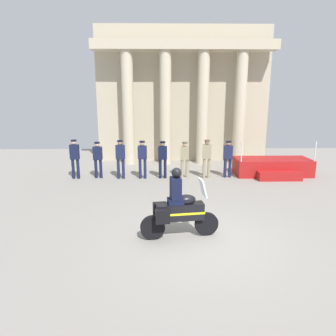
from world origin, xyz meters
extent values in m
plane|color=gray|center=(0.00, 0.00, 0.00)|extent=(28.00, 28.00, 0.00)
cube|color=#B6AB91|center=(0.23, 10.14, 3.65)|extent=(9.50, 0.30, 7.31)
cylinder|color=beige|center=(-2.74, 9.23, 2.94)|extent=(0.61, 0.61, 5.89)
cylinder|color=beige|center=(-0.76, 9.23, 2.94)|extent=(0.61, 0.61, 5.89)
cylinder|color=beige|center=(1.22, 9.23, 2.94)|extent=(0.61, 0.61, 5.89)
cylinder|color=beige|center=(3.20, 9.23, 2.94)|extent=(0.61, 0.61, 5.89)
cube|color=#BEB297|center=(0.23, 9.23, 6.14)|extent=(9.50, 0.81, 0.50)
cube|color=#A51919|center=(4.23, 6.68, 0.39)|extent=(3.46, 1.44, 0.77)
cube|color=#A51919|center=(4.23, 5.71, 0.19)|extent=(1.90, 0.50, 0.39)
cylinder|color=silver|center=(2.58, 6.04, 1.22)|extent=(0.05, 0.05, 0.90)
cylinder|color=silver|center=(5.89, 6.04, 1.22)|extent=(0.05, 0.05, 0.90)
cylinder|color=#141938|center=(-4.94, 6.16, 0.45)|extent=(0.13, 0.13, 0.89)
cylinder|color=#141938|center=(-4.72, 6.16, 0.45)|extent=(0.13, 0.13, 0.89)
cube|color=#141938|center=(-4.83, 6.16, 1.22)|extent=(0.40, 0.25, 0.65)
sphere|color=beige|center=(-4.83, 6.16, 1.65)|extent=(0.21, 0.21, 0.21)
cylinder|color=black|center=(-4.83, 6.16, 1.73)|extent=(0.24, 0.24, 0.06)
cylinder|color=#141938|center=(-3.95, 6.25, 0.42)|extent=(0.13, 0.13, 0.85)
cylinder|color=#141938|center=(-3.73, 6.25, 0.42)|extent=(0.13, 0.13, 0.85)
cube|color=#141938|center=(-3.84, 6.25, 1.14)|extent=(0.40, 0.25, 0.58)
sphere|color=beige|center=(-3.84, 6.25, 1.54)|extent=(0.21, 0.21, 0.21)
cylinder|color=black|center=(-3.84, 6.25, 1.62)|extent=(0.24, 0.24, 0.06)
cylinder|color=#191E42|center=(-2.92, 6.12, 0.45)|extent=(0.13, 0.13, 0.90)
cylinder|color=#191E42|center=(-2.70, 6.12, 0.45)|extent=(0.13, 0.13, 0.90)
cube|color=#191E42|center=(-2.81, 6.12, 1.21)|extent=(0.40, 0.25, 0.62)
sphere|color=tan|center=(-2.81, 6.12, 1.63)|extent=(0.21, 0.21, 0.21)
cylinder|color=black|center=(-2.81, 6.12, 1.71)|extent=(0.24, 0.24, 0.06)
cylinder|color=#191E42|center=(-1.94, 6.12, 0.45)|extent=(0.13, 0.13, 0.90)
cylinder|color=#191E42|center=(-1.72, 6.12, 0.45)|extent=(0.13, 0.13, 0.90)
cube|color=#191E42|center=(-1.83, 6.12, 1.19)|extent=(0.40, 0.25, 0.59)
sphere|color=tan|center=(-1.83, 6.12, 1.60)|extent=(0.21, 0.21, 0.21)
cylinder|color=black|center=(-1.83, 6.12, 1.67)|extent=(0.24, 0.24, 0.06)
cylinder|color=black|center=(-1.04, 6.15, 0.44)|extent=(0.13, 0.13, 0.87)
cylinder|color=black|center=(-0.82, 6.15, 0.44)|extent=(0.13, 0.13, 0.87)
cube|color=black|center=(-0.93, 6.15, 1.17)|extent=(0.40, 0.25, 0.59)
sphere|color=#997056|center=(-0.93, 6.15, 1.57)|extent=(0.21, 0.21, 0.21)
cylinder|color=black|center=(-0.93, 6.15, 1.65)|extent=(0.24, 0.24, 0.06)
cylinder|color=gray|center=(-0.04, 6.25, 0.42)|extent=(0.13, 0.13, 0.84)
cylinder|color=gray|center=(0.18, 6.25, 0.42)|extent=(0.13, 0.13, 0.84)
cube|color=gray|center=(0.07, 6.25, 1.13)|extent=(0.40, 0.25, 0.58)
sphere|color=tan|center=(0.07, 6.25, 1.53)|extent=(0.21, 0.21, 0.21)
cylinder|color=brown|center=(0.07, 6.25, 1.61)|extent=(0.24, 0.24, 0.06)
cylinder|color=gray|center=(0.94, 6.13, 0.45)|extent=(0.13, 0.13, 0.90)
cylinder|color=gray|center=(1.16, 6.13, 0.45)|extent=(0.13, 0.13, 0.90)
cube|color=gray|center=(1.05, 6.13, 1.21)|extent=(0.40, 0.25, 0.63)
sphere|color=#997056|center=(1.05, 6.13, 1.63)|extent=(0.21, 0.21, 0.21)
cylinder|color=brown|center=(1.05, 6.13, 1.71)|extent=(0.24, 0.24, 0.06)
cylinder|color=#191E42|center=(1.92, 6.24, 0.43)|extent=(0.13, 0.13, 0.86)
cylinder|color=#191E42|center=(2.14, 6.24, 0.43)|extent=(0.13, 0.13, 0.86)
cube|color=#191E42|center=(2.03, 6.24, 1.16)|extent=(0.40, 0.25, 0.60)
sphere|color=tan|center=(2.03, 6.24, 1.57)|extent=(0.21, 0.21, 0.21)
cylinder|color=black|center=(2.03, 6.24, 1.64)|extent=(0.24, 0.24, 0.06)
cylinder|color=black|center=(0.22, 0.29, 0.32)|extent=(0.65, 0.19, 0.64)
cylinder|color=black|center=(-1.22, 0.09, 0.32)|extent=(0.65, 0.23, 0.64)
cube|color=black|center=(-0.50, 0.19, 0.72)|extent=(1.27, 0.49, 0.44)
ellipsoid|color=black|center=(-0.35, 0.21, 1.04)|extent=(0.56, 0.39, 0.26)
cube|color=yellow|center=(-0.50, 0.19, 0.70)|extent=(1.29, 0.50, 0.06)
cube|color=silver|center=(0.10, 0.28, 1.34)|extent=(0.21, 0.42, 0.47)
cube|color=black|center=(-1.03, 0.38, 0.72)|extent=(0.38, 0.23, 0.36)
cube|color=black|center=(-0.96, -0.13, 0.72)|extent=(0.38, 0.23, 0.36)
cube|color=black|center=(-0.62, 0.18, 1.01)|extent=(0.44, 0.39, 0.14)
cube|color=black|center=(-0.62, 0.18, 1.36)|extent=(0.31, 0.39, 0.56)
sphere|color=black|center=(-0.60, 0.18, 1.77)|extent=(0.26, 0.26, 0.26)
camera|label=1|loc=(-0.97, -7.36, 3.69)|focal=32.97mm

